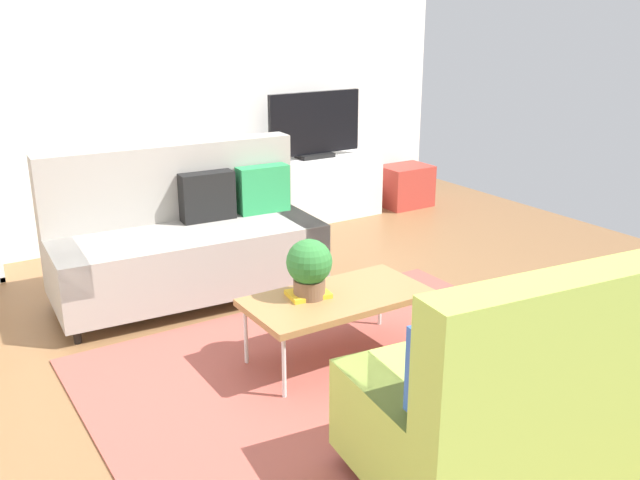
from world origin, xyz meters
TOP-DOWN VIEW (x-y plane):
  - ground_plane at (0.00, 0.00)m, footprint 7.68×7.68m
  - wall_far at (0.00, 2.80)m, footprint 6.40×0.12m
  - area_rug at (0.10, -0.33)m, footprint 2.90×2.20m
  - couch_beige at (-0.23, 1.29)m, footprint 1.95×0.96m
  - couch_green at (0.43, -1.55)m, footprint 1.98×1.05m
  - coffee_table at (0.15, -0.13)m, footprint 1.10×0.56m
  - tv_console at (1.60, 2.46)m, footprint 1.40×0.44m
  - tv at (1.60, 2.44)m, footprint 1.00×0.20m
  - storage_trunk at (2.70, 2.36)m, footprint 0.52×0.40m
  - potted_plant at (0.00, -0.06)m, footprint 0.27×0.27m
  - table_book_0 at (0.00, -0.05)m, footprint 0.26×0.21m
  - vase_0 at (1.02, 2.51)m, footprint 0.09×0.09m
  - bottle_0 at (1.17, 2.42)m, footprint 0.04×0.04m
  - bottle_1 at (1.26, 2.42)m, footprint 0.05×0.05m

SIDE VIEW (x-z plane):
  - ground_plane at x=0.00m, z-range 0.00..0.00m
  - area_rug at x=0.10m, z-range 0.00..0.01m
  - storage_trunk at x=2.70m, z-range 0.00..0.44m
  - tv_console at x=1.60m, z-range 0.00..0.64m
  - coffee_table at x=0.15m, z-range 0.18..0.60m
  - table_book_0 at x=0.00m, z-range 0.42..0.45m
  - couch_green at x=0.43m, z-range -0.11..0.99m
  - couch_beige at x=-0.23m, z-range -0.10..1.00m
  - potted_plant at x=0.00m, z-range 0.43..0.79m
  - bottle_1 at x=1.26m, z-range 0.64..0.79m
  - vase_0 at x=1.02m, z-range 0.64..0.83m
  - bottle_0 at x=1.17m, z-range 0.64..0.86m
  - tv at x=1.60m, z-range 0.63..1.27m
  - wall_far at x=0.00m, z-range 0.00..2.90m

